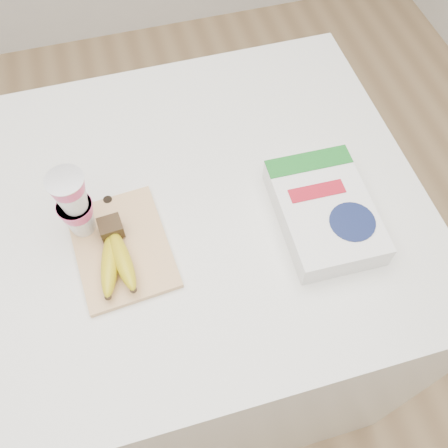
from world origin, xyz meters
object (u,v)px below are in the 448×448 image
object	(u,v)px
cutting_board	(122,247)
cereal_box	(324,211)
table	(148,307)
yogurt_stack	(74,203)
bananas	(115,256)

from	to	relation	value
cutting_board	cereal_box	bearing A→B (deg)	-10.36
table	cereal_box	bearing A→B (deg)	-15.63
yogurt_stack	cutting_board	bearing A→B (deg)	-43.85
cutting_board	cereal_box	world-z (taller)	cereal_box
yogurt_stack	cereal_box	world-z (taller)	yogurt_stack
cereal_box	cutting_board	bearing A→B (deg)	175.76
cutting_board	yogurt_stack	world-z (taller)	yogurt_stack
yogurt_stack	cereal_box	bearing A→B (deg)	-12.29
yogurt_stack	cereal_box	size ratio (longest dim) A/B	0.61
cutting_board	bananas	distance (m)	0.04
cutting_board	bananas	bearing A→B (deg)	-118.58
yogurt_stack	table	bearing A→B (deg)	9.17
cutting_board	yogurt_stack	size ratio (longest dim) A/B	1.48
cutting_board	bananas	size ratio (longest dim) A/B	1.42
table	cutting_board	bearing A→B (deg)	-92.33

